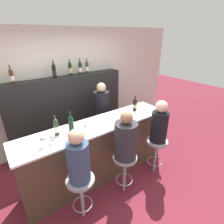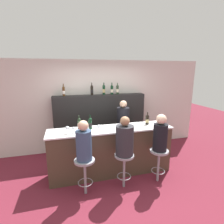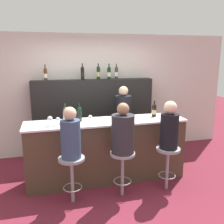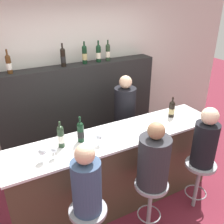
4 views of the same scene
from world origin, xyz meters
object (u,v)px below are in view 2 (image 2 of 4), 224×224
wine_bottle_backbar_1 (92,90)px  guest_seated_left (84,143)px  wine_bottle_counter_2 (147,119)px  wine_bottle_backbar_3 (112,90)px  wine_bottle_backbar_4 (117,89)px  bar_stool_left (85,167)px  bartender (123,132)px  wine_bottle_backbar_2 (104,90)px  bar_stool_middle (124,162)px  guest_seated_middle (125,139)px  wine_glass_0 (67,128)px  guest_seated_right (160,135)px  wine_glass_1 (74,129)px  wine_glass_2 (99,126)px  wine_bottle_counter_1 (90,123)px  wine_bottle_backbar_0 (64,91)px  wine_bottle_counter_0 (79,124)px  bar_stool_right (159,157)px

wine_bottle_backbar_1 → guest_seated_left: wine_bottle_backbar_1 is taller
wine_bottle_counter_2 → wine_bottle_backbar_3: size_ratio=0.89×
wine_bottle_counter_2 → wine_bottle_backbar_4: 1.35m
bar_stool_left → bartender: bartender is taller
wine_bottle_backbar_2 → bar_stool_middle: (0.00, -1.79, -1.24)m
wine_bottle_counter_2 → guest_seated_left: bearing=-157.3°
wine_bottle_counter_2 → bar_stool_middle: size_ratio=0.41×
wine_bottle_backbar_1 → guest_seated_middle: wine_bottle_backbar_1 is taller
wine_glass_0 → guest_seated_right: 1.87m
wine_bottle_backbar_1 → wine_glass_1: bearing=-114.1°
wine_bottle_backbar_2 → wine_glass_2: (-0.40, -1.31, -0.63)m
wine_bottle_counter_1 → wine_bottle_backbar_0: size_ratio=0.98×
wine_glass_2 → guest_seated_right: size_ratio=0.18×
wine_bottle_counter_2 → bartender: bearing=125.8°
wine_bottle_counter_0 → wine_bottle_backbar_1: size_ratio=0.94×
wine_glass_1 → guest_seated_middle: guest_seated_middle is taller
bar_stool_right → bartender: bartender is taller
wine_glass_1 → bar_stool_left: wine_glass_1 is taller
wine_glass_0 → guest_seated_middle: size_ratio=0.20×
wine_bottle_counter_1 → wine_glass_2: (0.15, -0.17, -0.03)m
wine_bottle_backbar_1 → guest_seated_left: 1.99m
guest_seated_left → wine_bottle_counter_0: bearing=91.8°
bar_stool_left → bar_stool_middle: bearing=0.0°
wine_bottle_backbar_0 → wine_bottle_backbar_4: (1.47, 0.00, 0.00)m
wine_bottle_counter_1 → wine_bottle_backbar_0: bearing=114.5°
wine_glass_0 → bar_stool_middle: size_ratio=0.22×
wine_glass_1 → bartender: 1.55m
bar_stool_left → wine_bottle_backbar_1: bearing=76.4°
wine_glass_2 → bar_stool_left: (-0.36, -0.48, -0.61)m
guest_seated_right → wine_bottle_backbar_1: bearing=121.4°
wine_bottle_backbar_3 → guest_seated_left: wine_bottle_backbar_3 is taller
wine_bottle_counter_0 → bar_stool_right: wine_bottle_counter_0 is taller
bar_stool_middle → guest_seated_right: bearing=0.0°
wine_bottle_counter_2 → wine_bottle_backbar_4: size_ratio=0.91×
wine_bottle_backbar_2 → wine_glass_1: size_ratio=2.50×
wine_bottle_backbar_3 → wine_glass_1: bearing=-131.3°
wine_glass_2 → bartender: (0.78, 0.73, -0.44)m
guest_seated_left → wine_bottle_counter_2: bearing=22.7°
wine_bottle_backbar_4 → guest_seated_left: size_ratio=0.43×
wine_bottle_counter_1 → wine_glass_2: 0.23m
wine_bottle_backbar_1 → wine_glass_1: 1.57m
guest_seated_left → guest_seated_middle: size_ratio=0.97×
wine_bottle_counter_1 → wine_bottle_backbar_3: size_ratio=0.96×
wine_bottle_backbar_1 → wine_glass_2: size_ratio=2.43×
guest_seated_left → guest_seated_right: guest_seated_right is taller
bar_stool_left → guest_seated_left: guest_seated_left is taller
wine_bottle_counter_1 → wine_glass_0: bearing=-160.7°
wine_bottle_counter_0 → wine_bottle_backbar_1: (0.45, 1.14, 0.59)m
wine_glass_1 → bartender: size_ratio=0.08×
wine_glass_0 → wine_bottle_backbar_2: bearing=51.6°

